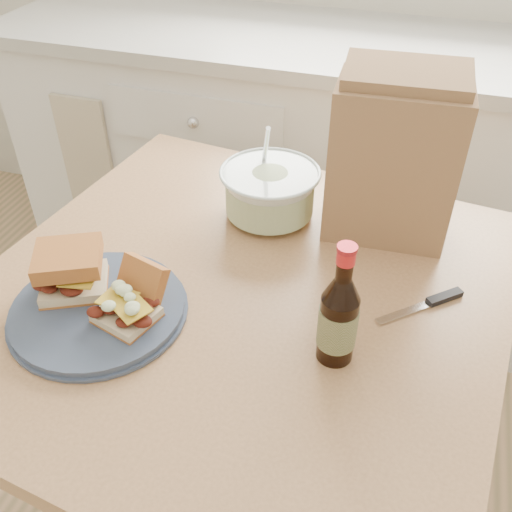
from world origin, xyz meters
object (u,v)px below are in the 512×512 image
(coleslaw_bowl, at_px, (270,194))
(paper_bag, at_px, (393,162))
(dining_table, at_px, (240,332))
(beer_bottle, at_px, (338,318))
(plate, at_px, (98,310))

(coleslaw_bowl, height_order, paper_bag, paper_bag)
(paper_bag, bearing_deg, dining_table, -133.10)
(dining_table, relative_size, coleslaw_bowl, 4.98)
(beer_bottle, bearing_deg, plate, 177.82)
(dining_table, distance_m, plate, 0.28)
(dining_table, height_order, paper_bag, paper_bag)
(plate, height_order, paper_bag, paper_bag)
(plate, xyz_separation_m, coleslaw_bowl, (0.20, 0.38, 0.04))
(dining_table, height_order, beer_bottle, beer_bottle)
(plate, relative_size, coleslaw_bowl, 1.43)
(paper_bag, bearing_deg, plate, -140.28)
(paper_bag, bearing_deg, coleslaw_bowl, -176.99)
(beer_bottle, bearing_deg, dining_table, 145.39)
(dining_table, relative_size, beer_bottle, 4.72)
(dining_table, relative_size, plate, 3.49)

